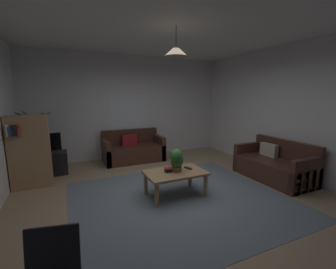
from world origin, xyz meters
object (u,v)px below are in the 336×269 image
object	(u,v)px
book_on_table_0	(169,171)
coffee_table	(175,175)
potted_plant_on_table	(177,160)
tv	(43,143)
book_on_table_1	(169,169)
potted_palm_corner	(36,141)
bookshelf_corner	(30,152)
couch_right_side	(274,166)
couch_under_window	(133,151)
pendant_lamp	(176,51)
book_on_table_2	(169,168)
remote_on_table_0	(188,168)
tv_stand	(46,164)

from	to	relation	value
book_on_table_0	coffee_table	bearing A→B (deg)	-18.87
potted_plant_on_table	tv	xyz separation A→B (m)	(-2.20, 2.10, 0.08)
book_on_table_1	potted_palm_corner	xyz separation A→B (m)	(-2.25, 2.53, 0.21)
tv	bookshelf_corner	size ratio (longest dim) A/B	0.50
couch_right_side	couch_under_window	bearing A→B (deg)	-137.49
book_on_table_0	pendant_lamp	bearing A→B (deg)	-18.87
book_on_table_0	book_on_table_2	xyz separation A→B (m)	(0.00, 0.00, 0.05)
potted_plant_on_table	tv	size ratio (longest dim) A/B	0.58
book_on_table_0	remote_on_table_0	world-z (taller)	book_on_table_0
tv_stand	tv	xyz separation A→B (m)	(0.00, -0.02, 0.48)
couch_right_side	remote_on_table_0	xyz separation A→B (m)	(-1.98, 0.20, 0.18)
coffee_table	remote_on_table_0	bearing A→B (deg)	9.21
book_on_table_2	bookshelf_corner	world-z (taller)	bookshelf_corner
book_on_table_1	bookshelf_corner	size ratio (longest dim) A/B	0.11
bookshelf_corner	book_on_table_0	bearing A→B (deg)	-32.34
coffee_table	book_on_table_1	world-z (taller)	book_on_table_1
tv	book_on_table_0	bearing A→B (deg)	-45.10
couch_under_window	tv	size ratio (longest dim) A/B	2.23
couch_under_window	book_on_table_0	size ratio (longest dim) A/B	10.82
tv_stand	book_on_table_0	bearing A→B (deg)	-45.39
potted_plant_on_table	coffee_table	bearing A→B (deg)	-172.50
pendant_lamp	tv	bearing A→B (deg)	135.83
potted_plant_on_table	potted_palm_corner	xyz separation A→B (m)	(-2.38, 2.56, 0.05)
couch_right_side	tv	world-z (taller)	tv
remote_on_table_0	tv_stand	world-z (taller)	tv_stand
book_on_table_2	potted_plant_on_table	bearing A→B (deg)	-14.80
book_on_table_0	remote_on_table_0	size ratio (longest dim) A/B	0.91
coffee_table	book_on_table_2	xyz separation A→B (m)	(-0.10, 0.04, 0.13)
potted_palm_corner	book_on_table_2	bearing A→B (deg)	-48.43
bookshelf_corner	coffee_table	bearing A→B (deg)	-31.81
couch_under_window	book_on_table_1	xyz separation A→B (m)	(-0.02, -2.37, 0.21)
book_on_table_0	tv_stand	bearing A→B (deg)	134.61
book_on_table_0	couch_under_window	bearing A→B (deg)	89.36
bookshelf_corner	tv	bearing A→B (deg)	74.03
book_on_table_0	book_on_table_2	size ratio (longest dim) A/B	0.91
book_on_table_0	tv_stand	distance (m)	2.94
couch_right_side	book_on_table_0	world-z (taller)	couch_right_side
book_on_table_2	remote_on_table_0	distance (m)	0.39
book_on_table_2	potted_palm_corner	world-z (taller)	potted_palm_corner
potted_plant_on_table	couch_under_window	bearing A→B (deg)	92.62
couch_under_window	book_on_table_2	bearing A→B (deg)	-90.62
book_on_table_2	tv	xyz separation A→B (m)	(-2.06, 2.06, 0.22)
book_on_table_1	tv_stand	xyz separation A→B (m)	(-2.07, 2.08, -0.23)
potted_palm_corner	book_on_table_0	bearing A→B (deg)	-48.49
book_on_table_0	tv	xyz separation A→B (m)	(-2.06, 2.07, 0.27)
coffee_table	tv_stand	xyz separation A→B (m)	(-2.16, 2.12, -0.12)
book_on_table_1	remote_on_table_0	xyz separation A→B (m)	(0.38, 0.00, -0.03)
couch_under_window	book_on_table_1	world-z (taller)	couch_under_window
coffee_table	remote_on_table_0	distance (m)	0.30
book_on_table_2	book_on_table_1	bearing A→B (deg)	37.08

